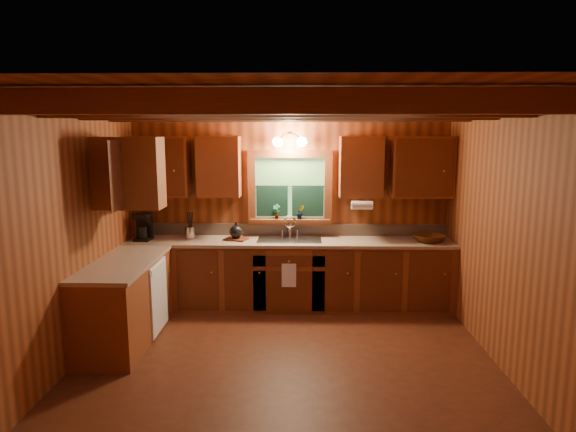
% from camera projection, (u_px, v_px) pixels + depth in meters
% --- Properties ---
extents(room, '(4.20, 4.20, 4.20)m').
position_uv_depth(room, '(286.00, 235.00, 4.79)').
color(room, '#4D2312').
rests_on(room, ground).
extents(ceiling_beams, '(4.20, 2.54, 0.18)m').
position_uv_depth(ceiling_beams, '(286.00, 109.00, 4.59)').
color(ceiling_beams, brown).
rests_on(ceiling_beams, room).
extents(base_cabinets, '(4.20, 2.22, 0.86)m').
position_uv_depth(base_cabinets, '(250.00, 282.00, 6.21)').
color(base_cabinets, brown).
rests_on(base_cabinets, ground).
extents(countertop, '(4.20, 2.24, 0.04)m').
position_uv_depth(countertop, '(250.00, 247.00, 6.14)').
color(countertop, tan).
rests_on(countertop, base_cabinets).
extents(backsplash, '(4.20, 0.02, 0.16)m').
position_uv_depth(backsplash, '(290.00, 230.00, 6.70)').
color(backsplash, '#9D816A').
rests_on(backsplash, room).
extents(dishwasher_panel, '(0.02, 0.60, 0.80)m').
position_uv_depth(dishwasher_panel, '(159.00, 297.00, 5.64)').
color(dishwasher_panel, white).
rests_on(dishwasher_panel, base_cabinets).
extents(upper_cabinets, '(4.19, 1.77, 0.78)m').
position_uv_depth(upper_cabinets, '(244.00, 168.00, 6.12)').
color(upper_cabinets, brown).
rests_on(upper_cabinets, room).
extents(window, '(1.12, 0.08, 1.00)m').
position_uv_depth(window, '(290.00, 189.00, 6.59)').
color(window, brown).
rests_on(window, room).
extents(window_sill, '(1.06, 0.14, 0.04)m').
position_uv_depth(window_sill, '(290.00, 220.00, 6.61)').
color(window_sill, brown).
rests_on(window_sill, room).
extents(wall_sconce, '(0.45, 0.21, 0.17)m').
position_uv_depth(wall_sconce, '(290.00, 141.00, 6.37)').
color(wall_sconce, black).
rests_on(wall_sconce, room).
extents(paper_towel_roll, '(0.27, 0.11, 0.11)m').
position_uv_depth(paper_towel_roll, '(362.00, 205.00, 6.27)').
color(paper_towel_roll, white).
rests_on(paper_towel_roll, upper_cabinets).
extents(dish_towel, '(0.18, 0.01, 0.30)m').
position_uv_depth(dish_towel, '(289.00, 275.00, 6.17)').
color(dish_towel, white).
rests_on(dish_towel, base_cabinets).
extents(sink, '(0.82, 0.48, 0.43)m').
position_uv_depth(sink, '(289.00, 243.00, 6.44)').
color(sink, silver).
rests_on(sink, countertop).
extents(coffee_maker, '(0.19, 0.25, 0.35)m').
position_uv_depth(coffee_maker, '(144.00, 227.00, 6.42)').
color(coffee_maker, black).
rests_on(coffee_maker, countertop).
extents(utensil_crock, '(0.12, 0.12, 0.35)m').
position_uv_depth(utensil_crock, '(190.00, 232.00, 6.52)').
color(utensil_crock, silver).
rests_on(utensil_crock, countertop).
extents(cutting_board, '(0.33, 0.28, 0.03)m').
position_uv_depth(cutting_board, '(236.00, 239.00, 6.43)').
color(cutting_board, '#512311').
rests_on(cutting_board, countertop).
extents(teakettle, '(0.17, 0.17, 0.21)m').
position_uv_depth(teakettle, '(236.00, 232.00, 6.41)').
color(teakettle, black).
rests_on(teakettle, cutting_board).
extents(wicker_basket, '(0.50, 0.50, 0.10)m').
position_uv_depth(wicker_basket, '(428.00, 238.00, 6.31)').
color(wicker_basket, '#48230C').
rests_on(wicker_basket, countertop).
extents(potted_plant_left, '(0.12, 0.10, 0.20)m').
position_uv_depth(potted_plant_left, '(276.00, 211.00, 6.59)').
color(potted_plant_left, '#512311').
rests_on(potted_plant_left, window_sill).
extents(potted_plant_right, '(0.12, 0.10, 0.19)m').
position_uv_depth(potted_plant_right, '(300.00, 212.00, 6.58)').
color(potted_plant_right, '#512311').
rests_on(potted_plant_right, window_sill).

